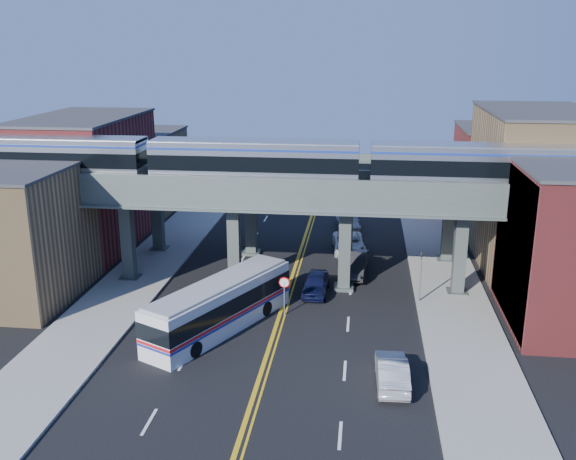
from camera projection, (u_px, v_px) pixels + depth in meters
name	position (u px, v px, depth m)	size (l,w,h in m)	color
ground	(273.00, 334.00, 39.23)	(120.00, 120.00, 0.00)	black
sidewalk_west	(146.00, 269.00, 50.04)	(5.00, 70.00, 0.16)	gray
sidewalk_east	(446.00, 282.00, 47.41)	(5.00, 70.00, 0.16)	gray
building_west_a	(14.00, 235.00, 43.87)	(8.00, 10.00, 9.00)	#93754C
building_west_b	(86.00, 183.00, 55.01)	(8.00, 14.00, 11.00)	maroon
building_west_c	(139.00, 171.00, 67.81)	(8.00, 10.00, 8.00)	#93754C
building_east_b	(533.00, 189.00, 50.63)	(8.00, 14.00, 12.00)	#93754C
building_east_c	(499.00, 174.00, 63.42)	(8.00, 10.00, 9.00)	maroon
mural_panel	(512.00, 249.00, 40.02)	(0.10, 9.50, 9.50)	teal
elevated_viaduct_near	(289.00, 200.00, 45.00)	(52.00, 3.60, 7.40)	#404A47
elevated_viaduct_far	(299.00, 180.00, 51.66)	(52.00, 3.60, 7.40)	#404A47
transit_train	(254.00, 162.00, 44.50)	(44.94, 2.82, 3.28)	black
stop_sign	(284.00, 289.00, 41.55)	(0.76, 0.09, 2.63)	slate
traffic_signal	(421.00, 271.00, 43.23)	(0.15, 0.18, 4.10)	slate
transit_bus	(220.00, 306.00, 39.54)	(7.51, 11.47, 2.98)	silver
car_lane_a	(316.00, 284.00, 45.35)	(1.74, 4.32, 1.47)	#0F1337
car_lane_b	(355.00, 264.00, 49.00)	(1.79, 5.14, 1.69)	#2B2B2D
car_lane_c	(349.00, 243.00, 54.19)	(2.55, 5.52, 1.53)	white
car_lane_d	(348.00, 221.00, 60.81)	(2.12, 5.22, 1.51)	#A2A3A7
car_parked_curb	(392.00, 371.00, 33.35)	(1.58, 4.54, 1.50)	#A2A3A7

